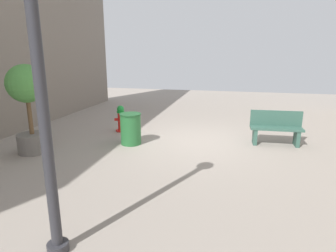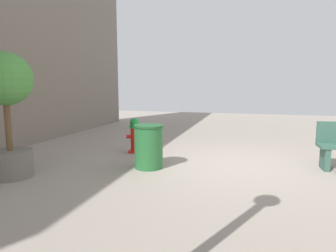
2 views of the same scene
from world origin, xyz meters
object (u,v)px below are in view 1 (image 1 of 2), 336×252
bench_near (276,128)px  trash_bin (131,129)px  street_lamp (36,50)px  fire_hydrant (121,118)px  planter_tree (28,99)px

bench_near → trash_bin: size_ratio=1.62×
street_lamp → trash_bin: street_lamp is taller
bench_near → trash_bin: (4.00, 0.94, -0.04)m
bench_near → fire_hydrant: bearing=-3.2°
fire_hydrant → street_lamp: street_lamp is taller
bench_near → street_lamp: bearing=59.0°
bench_near → trash_bin: bench_near is taller
bench_near → planter_tree: (6.25, 2.20, 0.92)m
fire_hydrant → trash_bin: 1.46m
planter_tree → trash_bin: (-2.24, -1.26, -0.96)m
fire_hydrant → planter_tree: 3.02m
fire_hydrant → trash_bin: (-0.80, 1.21, 0.01)m
fire_hydrant → bench_near: 4.82m
fire_hydrant → street_lamp: (-1.50, 5.78, 2.14)m
bench_near → street_lamp: 6.76m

